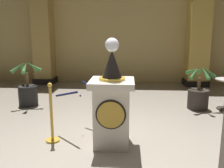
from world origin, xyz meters
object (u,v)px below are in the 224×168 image
at_px(pedestal_clock, 112,105).
at_px(potted_palm_left, 28,91).
at_px(stanchion_near, 105,106).
at_px(potted_palm_right, 198,95).
at_px(stanchion_far, 52,121).

relative_size(pedestal_clock, potted_palm_left, 1.50).
bearing_deg(stanchion_near, potted_palm_right, 26.78).
height_order(pedestal_clock, stanchion_near, pedestal_clock).
distance_m(pedestal_clock, potted_palm_right, 2.95).
bearing_deg(potted_palm_right, pedestal_clock, -132.94).
bearing_deg(potted_palm_left, stanchion_far, -58.35).
xyz_separation_m(pedestal_clock, stanchion_far, (-1.04, 0.07, -0.33)).
height_order(pedestal_clock, potted_palm_left, pedestal_clock).
xyz_separation_m(stanchion_far, potted_palm_left, (-1.28, 2.08, 0.01)).
bearing_deg(pedestal_clock, potted_palm_right, 47.06).
bearing_deg(stanchion_near, potted_palm_left, 152.02).
height_order(potted_palm_left, potted_palm_right, potted_palm_left).
height_order(pedestal_clock, potted_palm_right, pedestal_clock).
xyz_separation_m(pedestal_clock, potted_palm_left, (-2.32, 2.14, -0.33)).
height_order(stanchion_far, potted_palm_right, potted_palm_right).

